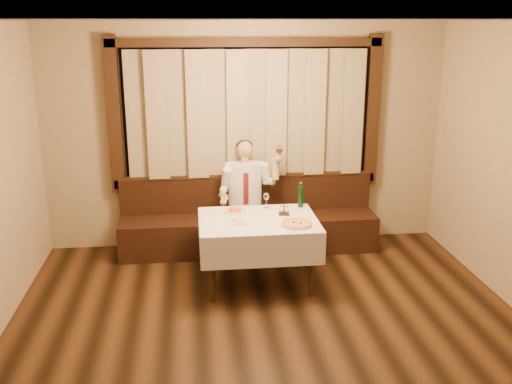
{
  "coord_description": "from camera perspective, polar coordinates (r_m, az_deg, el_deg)",
  "views": [
    {
      "loc": [
        -0.68,
        -4.03,
        2.8
      ],
      "look_at": [
        0.0,
        1.9,
        1.0
      ],
      "focal_mm": 40.0,
      "sensor_mm": 36.0,
      "label": 1
    }
  ],
  "objects": [
    {
      "name": "seated_man",
      "position": [
        6.98,
        -1.0,
        0.3
      ],
      "size": [
        0.77,
        0.58,
        1.41
      ],
      "color": "black",
      "rests_on": "ground"
    },
    {
      "name": "banquette",
      "position": [
        7.23,
        -0.75,
        -3.37
      ],
      "size": [
        3.2,
        0.61,
        0.94
      ],
      "color": "black",
      "rests_on": "ground"
    },
    {
      "name": "pasta_red",
      "position": [
        6.34,
        -2.12,
        -1.69
      ],
      "size": [
        0.25,
        0.25,
        0.09
      ],
      "rotation": [
        0.0,
        0.0,
        -0.43
      ],
      "color": "white",
      "rests_on": "dining_table"
    },
    {
      "name": "table_wine_glass",
      "position": [
        6.42,
        1.04,
        -0.51
      ],
      "size": [
        0.07,
        0.07,
        0.18
      ],
      "rotation": [
        0.0,
        0.0,
        -0.25
      ],
      "color": "white",
      "rests_on": "dining_table"
    },
    {
      "name": "pizza",
      "position": [
        5.95,
        4.1,
        -3.19
      ],
      "size": [
        0.34,
        0.34,
        0.04
      ],
      "rotation": [
        0.0,
        0.0,
        -0.03
      ],
      "color": "white",
      "rests_on": "dining_table"
    },
    {
      "name": "room",
      "position": [
        5.21,
        1.16,
        2.33
      ],
      "size": [
        5.01,
        6.01,
        2.81
      ],
      "color": "black",
      "rests_on": "ground"
    },
    {
      "name": "cruet_caddy",
      "position": [
        6.23,
        2.82,
        -1.96
      ],
      "size": [
        0.12,
        0.08,
        0.12
      ],
      "rotation": [
        0.0,
        0.0,
        -0.21
      ],
      "color": "black",
      "rests_on": "dining_table"
    },
    {
      "name": "pasta_cream",
      "position": [
        6.01,
        -1.7,
        -2.76
      ],
      "size": [
        0.23,
        0.23,
        0.08
      ],
      "rotation": [
        0.0,
        0.0,
        -0.11
      ],
      "color": "white",
      "rests_on": "dining_table"
    },
    {
      "name": "dining_table",
      "position": [
        6.15,
        0.21,
        -3.65
      ],
      "size": [
        1.27,
        0.97,
        0.76
      ],
      "color": "black",
      "rests_on": "ground"
    },
    {
      "name": "green_bottle",
      "position": [
        6.5,
        4.48,
        -0.45
      ],
      "size": [
        0.06,
        0.06,
        0.29
      ],
      "rotation": [
        0.0,
        0.0,
        -0.07
      ],
      "color": "#0F461E",
      "rests_on": "dining_table"
    }
  ]
}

